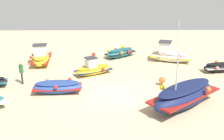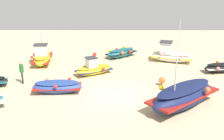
% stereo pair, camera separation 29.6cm
% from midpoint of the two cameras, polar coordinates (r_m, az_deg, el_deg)
% --- Properties ---
extents(ground_plane, '(47.87, 47.87, 0.00)m').
position_cam_midpoint_polar(ground_plane, '(19.40, 0.79, -5.21)').
color(ground_plane, '#C6B289').
extents(fishing_boat_0, '(5.35, 4.91, 3.82)m').
position_cam_midpoint_polar(fishing_boat_0, '(18.01, 14.28, -5.10)').
color(fishing_boat_0, navy).
rests_on(fishing_boat_0, ground_plane).
extents(fishing_boat_1, '(3.46, 3.09, 0.94)m').
position_cam_midpoint_polar(fishing_boat_1, '(28.21, 1.44, 3.61)').
color(fishing_boat_1, '#1E6670').
rests_on(fishing_boat_1, ground_plane).
extents(fishing_boat_2, '(3.59, 1.80, 0.90)m').
position_cam_midpoint_polar(fishing_boat_2, '(20.02, -11.62, -3.44)').
color(fishing_boat_2, '#2D4C9E').
rests_on(fishing_boat_2, ground_plane).
extents(fishing_boat_3, '(2.15, 4.20, 2.94)m').
position_cam_midpoint_polar(fishing_boat_3, '(27.00, -14.74, 2.57)').
color(fishing_boat_3, gold).
rests_on(fishing_boat_3, ground_plane).
extents(fishing_boat_4, '(4.28, 2.62, 4.04)m').
position_cam_midpoint_polar(fishing_boat_4, '(27.27, 11.62, 3.07)').
color(fishing_boat_4, white).
rests_on(fishing_boat_4, ground_plane).
extents(fishing_boat_6, '(3.23, 1.79, 0.85)m').
position_cam_midpoint_polar(fishing_boat_6, '(25.59, 21.19, 0.58)').
color(fishing_boat_6, black).
rests_on(fishing_boat_6, ground_plane).
extents(fishing_boat_7, '(3.41, 2.65, 1.53)m').
position_cam_midpoint_polar(fishing_boat_7, '(23.29, -4.29, 0.22)').
color(fishing_boat_7, gold).
rests_on(fishing_boat_7, ground_plane).
extents(person_walking, '(0.32, 0.32, 1.75)m').
position_cam_midpoint_polar(person_walking, '(22.16, -18.59, -0.29)').
color(person_walking, '#2D2D38').
rests_on(person_walking, ground_plane).
extents(mooring_buoy_0, '(0.40, 0.40, 0.58)m').
position_cam_midpoint_polar(mooring_buoy_0, '(27.91, -4.12, 3.21)').
color(mooring_buoy_0, '#3F3F42').
rests_on(mooring_buoy_0, ground_plane).
extents(mooring_buoy_1, '(0.51, 0.51, 0.67)m').
position_cam_midpoint_polar(mooring_buoy_1, '(21.27, 9.94, -2.06)').
color(mooring_buoy_1, '#3F3F42').
rests_on(mooring_buoy_1, ground_plane).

